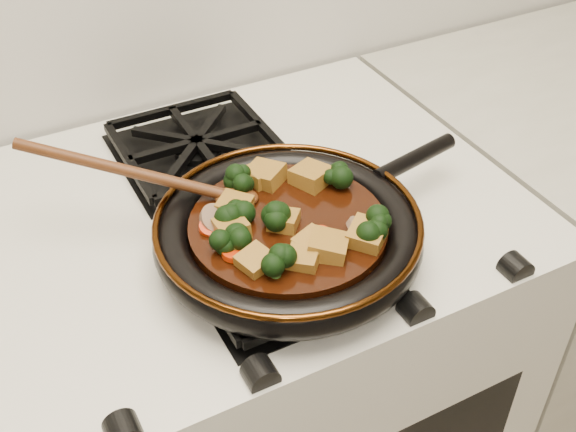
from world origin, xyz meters
name	(u,v)px	position (x,y,z in m)	size (l,w,h in m)	color
stove	(248,404)	(0.00, 1.69, 0.45)	(0.76, 0.60, 0.90)	beige
burner_grate_front	(283,259)	(0.00, 1.55, 0.91)	(0.23, 0.23, 0.03)	black
burner_grate_back	(197,147)	(0.00, 1.83, 0.91)	(0.23, 0.23, 0.03)	black
skillet	(289,232)	(0.01, 1.56, 0.94)	(0.45, 0.33, 0.05)	black
braising_sauce	(288,229)	(0.01, 1.56, 0.95)	(0.24, 0.24, 0.02)	black
tofu_cube_0	(235,207)	(-0.04, 1.61, 0.97)	(0.04, 0.04, 0.02)	olive
tofu_cube_1	(232,229)	(-0.06, 1.58, 0.97)	(0.04, 0.04, 0.02)	olive
tofu_cube_2	(261,176)	(0.02, 1.65, 0.97)	(0.04, 0.03, 0.02)	olive
tofu_cube_3	(304,258)	(0.00, 1.49, 0.97)	(0.03, 0.04, 0.02)	olive
tofu_cube_4	(311,176)	(0.08, 1.62, 0.97)	(0.04, 0.04, 0.02)	olive
tofu_cube_5	(284,221)	(0.01, 1.56, 0.97)	(0.03, 0.03, 0.02)	olive
tofu_cube_6	(265,176)	(0.03, 1.65, 0.97)	(0.04, 0.05, 0.02)	olive
tofu_cube_7	(255,261)	(-0.06, 1.51, 0.97)	(0.03, 0.04, 0.02)	olive
tofu_cube_8	(367,236)	(0.08, 1.49, 0.97)	(0.04, 0.04, 0.02)	olive
tofu_cube_9	(328,247)	(0.03, 1.49, 0.97)	(0.04, 0.04, 0.02)	olive
tofu_cube_10	(314,245)	(0.02, 1.50, 0.97)	(0.04, 0.04, 0.02)	olive
broccoli_floret_0	(234,246)	(-0.07, 1.54, 0.97)	(0.06, 0.06, 0.05)	black
broccoli_floret_1	(337,178)	(0.10, 1.60, 0.97)	(0.06, 0.06, 0.05)	black
broccoli_floret_2	(240,182)	(-0.01, 1.65, 0.97)	(0.06, 0.06, 0.06)	black
broccoli_floret_3	(236,217)	(-0.04, 1.59, 0.97)	(0.06, 0.06, 0.05)	black
broccoli_floret_4	(372,228)	(0.09, 1.50, 0.97)	(0.06, 0.06, 0.05)	black
broccoli_floret_5	(276,217)	(0.00, 1.56, 0.97)	(0.06, 0.06, 0.06)	black
broccoli_floret_6	(276,267)	(-0.04, 1.49, 0.97)	(0.06, 0.06, 0.05)	black
carrot_coin_0	(318,236)	(0.03, 1.52, 0.96)	(0.03, 0.03, 0.01)	red
carrot_coin_1	(210,227)	(-0.08, 1.59, 0.96)	(0.03, 0.03, 0.01)	red
carrot_coin_2	(322,175)	(0.09, 1.62, 0.96)	(0.03, 0.03, 0.01)	red
carrot_coin_3	(234,253)	(-0.07, 1.54, 0.96)	(0.03, 0.03, 0.01)	red
mushroom_slice_0	(215,220)	(-0.07, 1.60, 0.97)	(0.04, 0.04, 0.01)	#7C5F47
mushroom_slice_1	(215,218)	(-0.06, 1.60, 0.97)	(0.04, 0.04, 0.01)	#7C5F47
mushroom_slice_2	(360,228)	(0.08, 1.51, 0.97)	(0.04, 0.04, 0.01)	#7C5F47
wooden_spoon	(170,181)	(-0.09, 1.67, 0.98)	(0.16, 0.11, 0.28)	#4D2610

